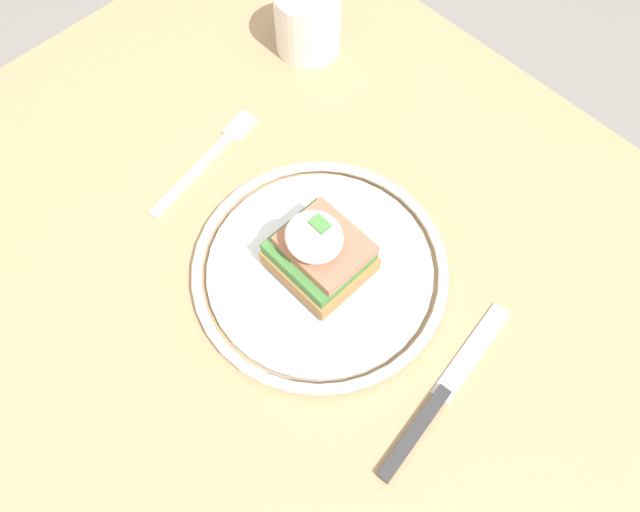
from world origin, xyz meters
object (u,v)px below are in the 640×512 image
(sandwich, at_px, (319,251))
(cup, at_px, (308,20))
(plate, at_px, (320,269))
(fork, at_px, (209,157))
(knife, at_px, (437,402))

(sandwich, bearing_deg, cup, 138.43)
(plate, relative_size, fork, 1.54)
(cup, bearing_deg, plate, -41.44)
(sandwich, height_order, knife, sandwich)
(plate, distance_m, fork, 0.18)
(plate, height_order, cup, cup)
(plate, bearing_deg, knife, -5.26)
(sandwich, xyz_separation_m, fork, (-0.18, 0.01, -0.04))
(plate, height_order, knife, plate)
(knife, height_order, cup, cup)
(sandwich, xyz_separation_m, cup, (-0.22, 0.20, -0.01))
(plate, bearing_deg, fork, 177.16)
(sandwich, distance_m, knife, 0.17)
(fork, height_order, knife, knife)
(fork, bearing_deg, knife, -3.99)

